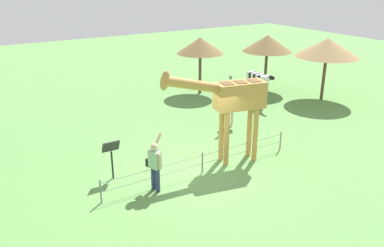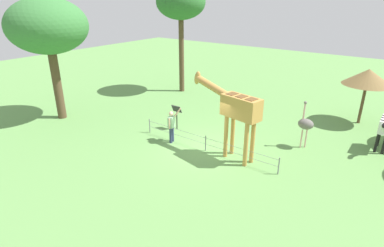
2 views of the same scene
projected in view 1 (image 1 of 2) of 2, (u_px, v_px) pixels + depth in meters
name	position (u px, v px, depth m)	size (l,w,h in m)	color
ground_plane	(200.00, 171.00, 13.40)	(60.00, 60.00, 0.00)	#60934C
giraffe	(232.00, 100.00, 13.32)	(3.69, 1.20, 3.49)	#BC8942
visitor	(155.00, 164.00, 11.93)	(0.59, 0.57, 1.76)	navy
zebra	(258.00, 81.00, 19.88)	(0.45, 1.80, 1.66)	black
ostrich	(233.00, 100.00, 16.99)	(0.70, 0.56, 2.25)	#CC9E93
shade_hut_near	(267.00, 43.00, 21.75)	(2.72, 2.72, 3.08)	brown
shade_hut_far	(200.00, 46.00, 21.13)	(2.52, 2.52, 3.05)	brown
shade_hut_aside	(327.00, 48.00, 19.99)	(3.19, 3.19, 3.20)	brown
info_sign	(111.00, 152.00, 12.63)	(0.56, 0.21, 1.32)	black
wire_fence	(202.00, 162.00, 13.17)	(7.05, 0.05, 0.75)	slate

